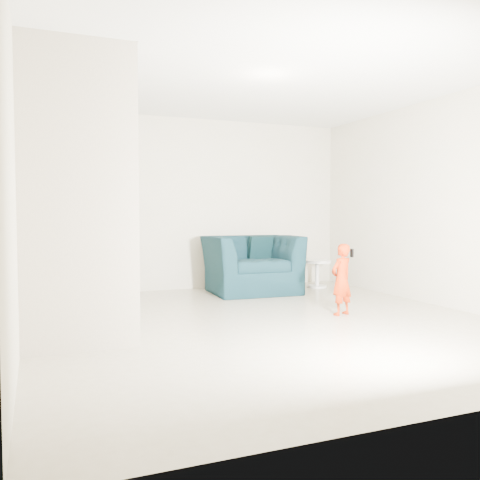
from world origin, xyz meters
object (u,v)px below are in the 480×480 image
Objects in this scene: armchair at (252,264)px; toddler at (341,279)px; staircase at (73,238)px; side_table at (317,269)px.

armchair is 2.02m from toddler.
armchair is 0.37× the size of staircase.
toddler reaches higher than side_table.
staircase reaches higher than side_table.
armchair reaches higher than side_table.
armchair is at bearing -99.24° from toddler.
side_table is at bearing -131.17° from toddler.
side_table is 0.12× the size of staircase.
staircase is (-2.98, 0.49, 0.52)m from toddler.
toddler is 1.91× the size of side_table.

